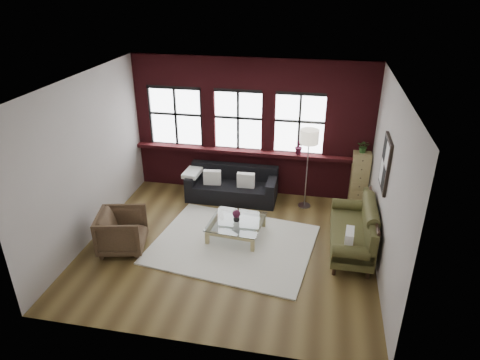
% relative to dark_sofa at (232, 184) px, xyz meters
% --- Properties ---
extents(floor, '(5.50, 5.50, 0.00)m').
position_rel_dark_sofa_xyz_m(floor, '(0.34, -1.90, -0.37)').
color(floor, '#4D3B1C').
rests_on(floor, ground).
extents(ceiling, '(5.50, 5.50, 0.00)m').
position_rel_dark_sofa_xyz_m(ceiling, '(0.34, -1.90, 2.83)').
color(ceiling, white).
rests_on(ceiling, ground).
extents(wall_back, '(5.50, 0.00, 5.50)m').
position_rel_dark_sofa_xyz_m(wall_back, '(0.34, 0.60, 1.23)').
color(wall_back, '#ADA6A1').
rests_on(wall_back, ground).
extents(wall_front, '(5.50, 0.00, 5.50)m').
position_rel_dark_sofa_xyz_m(wall_front, '(0.34, -4.40, 1.23)').
color(wall_front, '#ADA6A1').
rests_on(wall_front, ground).
extents(wall_left, '(0.00, 5.00, 5.00)m').
position_rel_dark_sofa_xyz_m(wall_left, '(-2.41, -1.90, 1.23)').
color(wall_left, '#ADA6A1').
rests_on(wall_left, ground).
extents(wall_right, '(0.00, 5.00, 5.00)m').
position_rel_dark_sofa_xyz_m(wall_right, '(3.09, -1.90, 1.23)').
color(wall_right, '#ADA6A1').
rests_on(wall_right, ground).
extents(brick_backwall, '(5.50, 0.12, 3.20)m').
position_rel_dark_sofa_xyz_m(brick_backwall, '(0.34, 0.54, 1.23)').
color(brick_backwall, '#430F14').
rests_on(brick_backwall, floor).
extents(sill_ledge, '(5.50, 0.30, 0.08)m').
position_rel_dark_sofa_xyz_m(sill_ledge, '(0.34, 0.45, 0.67)').
color(sill_ledge, '#430F14').
rests_on(sill_ledge, brick_backwall).
extents(window_left, '(1.38, 0.10, 1.50)m').
position_rel_dark_sofa_xyz_m(window_left, '(-1.46, 0.55, 1.38)').
color(window_left, black).
rests_on(window_left, brick_backwall).
extents(window_mid, '(1.38, 0.10, 1.50)m').
position_rel_dark_sofa_xyz_m(window_mid, '(0.04, 0.55, 1.38)').
color(window_mid, black).
rests_on(window_mid, brick_backwall).
extents(window_right, '(1.38, 0.10, 1.50)m').
position_rel_dark_sofa_xyz_m(window_right, '(1.44, 0.55, 1.38)').
color(window_right, black).
rests_on(window_right, brick_backwall).
extents(wall_poster, '(0.05, 0.74, 0.94)m').
position_rel_dark_sofa_xyz_m(wall_poster, '(3.06, -1.60, 1.48)').
color(wall_poster, black).
rests_on(wall_poster, wall_right).
extents(shag_rug, '(3.31, 2.76, 0.03)m').
position_rel_dark_sofa_xyz_m(shag_rug, '(0.42, -1.87, -0.36)').
color(shag_rug, silver).
rests_on(shag_rug, floor).
extents(dark_sofa, '(2.07, 0.84, 0.75)m').
position_rel_dark_sofa_xyz_m(dark_sofa, '(0.00, 0.00, 0.00)').
color(dark_sofa, black).
rests_on(dark_sofa, floor).
extents(pillow_a, '(0.41, 0.19, 0.34)m').
position_rel_dark_sofa_xyz_m(pillow_a, '(-0.44, -0.10, 0.19)').
color(pillow_a, white).
rests_on(pillow_a, dark_sofa).
extents(pillow_b, '(0.40, 0.15, 0.34)m').
position_rel_dark_sofa_xyz_m(pillow_b, '(0.34, -0.10, 0.19)').
color(pillow_b, white).
rests_on(pillow_b, dark_sofa).
extents(vintage_settee, '(0.85, 1.90, 1.01)m').
position_rel_dark_sofa_xyz_m(vintage_settee, '(2.64, -1.59, 0.13)').
color(vintage_settee, '#42411E').
rests_on(vintage_settee, floor).
extents(pillow_settee, '(0.17, 0.39, 0.34)m').
position_rel_dark_sofa_xyz_m(pillow_settee, '(2.56, -2.18, 0.24)').
color(pillow_settee, white).
rests_on(pillow_settee, vintage_settee).
extents(armchair, '(1.03, 1.01, 0.79)m').
position_rel_dark_sofa_xyz_m(armchair, '(-1.63, -2.39, 0.02)').
color(armchair, '#433221').
rests_on(armchair, floor).
extents(coffee_table, '(1.13, 1.13, 0.35)m').
position_rel_dark_sofa_xyz_m(coffee_table, '(0.42, -1.54, -0.21)').
color(coffee_table, tan).
rests_on(coffee_table, shag_rug).
extents(vase, '(0.15, 0.15, 0.14)m').
position_rel_dark_sofa_xyz_m(vase, '(0.42, -1.54, 0.04)').
color(vase, '#B2B2B2').
rests_on(vase, coffee_table).
extents(flowers, '(0.16, 0.16, 0.16)m').
position_rel_dark_sofa_xyz_m(flowers, '(0.42, -1.54, 0.14)').
color(flowers, '#541C35').
rests_on(flowers, vase).
extents(drawer_chest, '(0.39, 0.39, 1.26)m').
position_rel_dark_sofa_xyz_m(drawer_chest, '(2.87, 0.35, 0.25)').
color(drawer_chest, tan).
rests_on(drawer_chest, floor).
extents(potted_plant_top, '(0.32, 0.29, 0.29)m').
position_rel_dark_sofa_xyz_m(potted_plant_top, '(2.87, 0.35, 1.03)').
color(potted_plant_top, '#2D5923').
rests_on(potted_plant_top, drawer_chest).
extents(floor_lamp, '(0.40, 0.40, 1.99)m').
position_rel_dark_sofa_xyz_m(floor_lamp, '(1.70, -0.03, 0.62)').
color(floor_lamp, '#A5A5A8').
rests_on(floor_lamp, floor).
extents(sill_plant, '(0.25, 0.23, 0.37)m').
position_rel_dark_sofa_xyz_m(sill_plant, '(1.48, 0.42, 0.89)').
color(sill_plant, '#541C35').
rests_on(sill_plant, sill_ledge).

